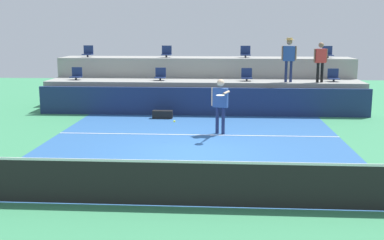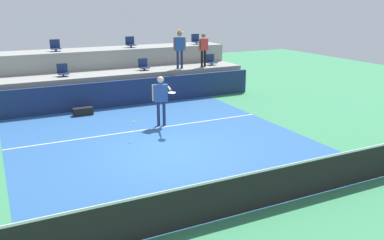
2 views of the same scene
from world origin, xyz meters
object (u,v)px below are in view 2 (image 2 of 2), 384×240
at_px(stadium_chair_upper_far_right, 196,40).
at_px(stadium_chair_upper_right, 130,43).
at_px(tennis_player, 161,96).
at_px(equipment_bag, 83,111).
at_px(stadium_chair_lower_left, 63,71).
at_px(spectator_in_white, 203,47).
at_px(tennis_ball, 134,122).
at_px(spectator_with_hat, 180,45).
at_px(stadium_chair_lower_far_right, 211,60).
at_px(stadium_chair_lower_right, 143,65).
at_px(stadium_chair_upper_left, 55,46).

bearing_deg(stadium_chair_upper_far_right, stadium_chair_upper_right, 180.00).
height_order(tennis_player, equipment_bag, tennis_player).
height_order(stadium_chair_lower_left, spectator_in_white, spectator_in_white).
xyz_separation_m(tennis_player, spectator_in_white, (3.93, 4.26, 1.09)).
xyz_separation_m(spectator_in_white, tennis_ball, (-5.30, -5.32, -1.59)).
bearing_deg(tennis_ball, spectator_with_hat, 52.67).
height_order(stadium_chair_lower_far_right, tennis_player, tennis_player).
height_order(stadium_chair_lower_right, stadium_chair_lower_far_right, same).
relative_size(stadium_chair_lower_left, stadium_chair_lower_right, 1.00).
distance_m(stadium_chair_lower_right, equipment_bag, 4.02).
height_order(spectator_in_white, tennis_ball, spectator_in_white).
xyz_separation_m(stadium_chair_upper_right, spectator_with_hat, (1.64, -2.18, 0.03)).
bearing_deg(stadium_chair_upper_left, equipment_bag, -85.84).
xyz_separation_m(stadium_chair_lower_left, stadium_chair_lower_right, (3.58, 0.00, 0.00)).
relative_size(stadium_chair_lower_far_right, tennis_ball, 7.65).
xyz_separation_m(stadium_chair_lower_far_right, stadium_chair_upper_far_right, (0.09, 1.80, 0.85)).
height_order(stadium_chair_lower_left, stadium_chair_upper_far_right, stadium_chair_upper_far_right).
bearing_deg(tennis_ball, stadium_chair_lower_right, 67.07).
relative_size(stadium_chair_upper_left, tennis_player, 0.29).
bearing_deg(stadium_chair_upper_right, stadium_chair_lower_left, -153.33).
relative_size(stadium_chair_upper_right, spectator_in_white, 0.33).
height_order(stadium_chair_upper_left, equipment_bag, stadium_chair_upper_left).
height_order(stadium_chair_upper_right, spectator_with_hat, spectator_with_hat).
height_order(spectator_with_hat, spectator_in_white, spectator_with_hat).
relative_size(stadium_chair_upper_far_right, tennis_player, 0.29).
distance_m(stadium_chair_lower_far_right, equipment_bag, 7.17).
distance_m(tennis_player, spectator_with_hat, 5.18).
height_order(tennis_player, spectator_in_white, spectator_in_white).
height_order(stadium_chair_lower_far_right, tennis_ball, stadium_chair_lower_far_right).
distance_m(stadium_chair_upper_left, tennis_player, 7.01).
relative_size(stadium_chair_lower_far_right, equipment_bag, 0.68).
height_order(stadium_chair_lower_far_right, equipment_bag, stadium_chair_lower_far_right).
relative_size(stadium_chair_upper_right, tennis_ball, 7.65).
distance_m(stadium_chair_lower_left, stadium_chair_upper_far_right, 7.45).
xyz_separation_m(stadium_chair_lower_right, stadium_chair_upper_left, (-3.53, 1.80, 0.85)).
bearing_deg(stadium_chair_upper_left, spectator_with_hat, -22.90).
xyz_separation_m(stadium_chair_lower_far_right, equipment_bag, (-6.76, -1.97, -1.31)).
height_order(stadium_chair_lower_right, stadium_chair_upper_left, stadium_chair_upper_left).
bearing_deg(tennis_player, stadium_chair_lower_far_right, 45.58).
relative_size(stadium_chair_lower_right, stadium_chair_upper_left, 1.00).
height_order(stadium_chair_upper_far_right, tennis_ball, stadium_chair_upper_far_right).
relative_size(spectator_with_hat, tennis_ball, 26.01).
bearing_deg(stadium_chair_upper_left, tennis_player, -68.89).
height_order(spectator_in_white, equipment_bag, spectator_in_white).
bearing_deg(stadium_chair_lower_left, tennis_ball, -78.50).
bearing_deg(stadium_chair_lower_far_right, stadium_chair_upper_left, 165.65).
bearing_deg(stadium_chair_lower_right, stadium_chair_upper_left, 152.95).
bearing_deg(stadium_chair_upper_left, stadium_chair_lower_left, -91.60).
bearing_deg(spectator_with_hat, tennis_ball, -127.33).
bearing_deg(spectator_with_hat, stadium_chair_upper_far_right, 48.14).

